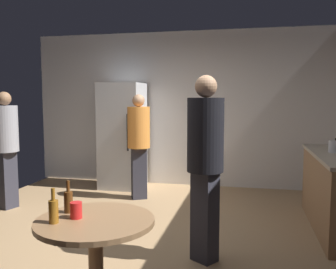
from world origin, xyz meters
TOP-DOWN VIEW (x-y plane):
  - ground_plane at (0.00, 0.00)m, footprint 5.20×5.20m
  - wall_back at (0.00, 2.63)m, footprint 5.32×0.06m
  - refrigerator at (-0.91, 2.20)m, footprint 0.70×0.68m
  - kettle at (2.23, 0.87)m, footprint 0.24×0.17m
  - foreground_table at (0.22, -1.54)m, footprint 0.80×0.80m
  - beer_bottle_amber at (-0.01, -1.67)m, footprint 0.06×0.06m
  - beer_bottle_brown at (-0.02, -1.44)m, footprint 0.06×0.06m
  - plastic_cup_red at (0.09, -1.55)m, footprint 0.08×0.08m
  - person_in_gray_shirt at (-2.08, 0.68)m, footprint 0.43×0.43m
  - person_in_black_shirt at (0.82, -0.40)m, footprint 0.47×0.47m
  - person_in_orange_shirt at (-0.42, 1.55)m, footprint 0.46×0.46m

SIDE VIEW (x-z plane):
  - ground_plane at x=0.00m, z-range -0.10..0.00m
  - foreground_table at x=0.22m, z-range 0.26..1.00m
  - plastic_cup_red at x=0.09m, z-range 0.73..0.85m
  - beer_bottle_amber at x=-0.01m, z-range 0.70..0.93m
  - beer_bottle_brown at x=-0.02m, z-range 0.70..0.93m
  - refrigerator at x=-0.91m, z-range 0.00..1.80m
  - person_in_orange_shirt at x=-0.42m, z-range 0.13..1.73m
  - person_in_gray_shirt at x=-2.08m, z-range 0.14..1.77m
  - kettle at x=2.23m, z-range 0.88..1.06m
  - person_in_black_shirt at x=0.82m, z-range 0.15..1.90m
  - wall_back at x=0.00m, z-range 0.00..2.70m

